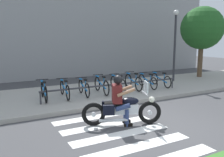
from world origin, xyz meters
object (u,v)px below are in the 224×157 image
(street_lamp, at_px, (175,39))
(tree_near_rack, at_px, (202,28))
(bicycle_1, at_px, (65,89))
(bicycle_2, at_px, (84,87))
(bicycle_4, at_px, (118,84))
(bicycle_3, at_px, (102,85))
(bicycle_0, at_px, (44,91))
(bicycle_6, at_px, (147,81))
(bicycle_5, at_px, (133,82))
(rider, at_px, (120,96))
(motorcycle, at_px, (122,109))
(bicycle_7, at_px, (161,80))
(bike_rack, at_px, (116,85))

(street_lamp, relative_size, tree_near_rack, 0.91)
(bicycle_1, xyz_separation_m, bicycle_2, (0.82, -0.00, -0.01))
(bicycle_4, bearing_deg, bicycle_3, -179.99)
(bicycle_0, xyz_separation_m, bicycle_3, (2.45, -0.00, 0.01))
(bicycle_6, bearing_deg, street_lamp, 19.67)
(bicycle_5, bearing_deg, rider, -128.59)
(motorcycle, relative_size, tree_near_rack, 0.50)
(bicycle_6, bearing_deg, bicycle_0, -179.99)
(motorcycle, relative_size, bicycle_5, 1.31)
(bicycle_2, distance_m, bicycle_6, 3.26)
(bicycle_7, height_order, tree_near_rack, tree_near_rack)
(motorcycle, bearing_deg, bicycle_1, 101.14)
(motorcycle, height_order, bike_rack, motorcycle)
(rider, relative_size, bicycle_7, 0.87)
(bicycle_3, relative_size, bicycle_7, 1.03)
(bicycle_0, distance_m, bicycle_6, 4.90)
(motorcycle, height_order, street_lamp, street_lamp)
(motorcycle, bearing_deg, tree_near_rack, 29.02)
(bicycle_2, height_order, bicycle_5, bicycle_5)
(bicycle_0, xyz_separation_m, bicycle_5, (4.08, -0.00, 0.02))
(motorcycle, xyz_separation_m, bicycle_0, (-1.48, 3.37, 0.03))
(motorcycle, bearing_deg, bicycle_4, 62.16)
(bicycle_2, distance_m, bicycle_4, 1.63)
(bicycle_2, distance_m, bicycle_5, 2.45)
(bicycle_2, xyz_separation_m, bicycle_5, (2.45, -0.00, 0.03))
(bicycle_5, xyz_separation_m, bike_rack, (-1.22, -0.55, 0.06))
(motorcycle, distance_m, bicycle_4, 3.82)
(rider, xyz_separation_m, bicycle_5, (2.67, 3.34, -0.33))
(bicycle_6, bearing_deg, bicycle_3, -179.97)
(bicycle_5, bearing_deg, bicycle_3, 179.98)
(bicycle_6, relative_size, street_lamp, 0.42)
(rider, relative_size, bicycle_2, 0.94)
(rider, relative_size, bicycle_5, 0.87)
(bicycle_6, distance_m, street_lamp, 3.28)
(bicycle_1, height_order, bicycle_7, bicycle_1)
(rider, bearing_deg, tree_near_rack, 28.66)
(rider, relative_size, bicycle_0, 0.88)
(bicycle_6, relative_size, bicycle_7, 1.00)
(motorcycle, distance_m, bicycle_3, 3.51)
(motorcycle, bearing_deg, bicycle_6, 44.68)
(bicycle_0, distance_m, tree_near_rack, 10.29)
(motorcycle, relative_size, bicycle_7, 1.30)
(street_lamp, bearing_deg, bicycle_0, -173.17)
(bicycle_0, bearing_deg, bicycle_3, -0.00)
(bicycle_0, bearing_deg, bicycle_2, 0.02)
(bicycle_5, relative_size, bike_rack, 0.27)
(bicycle_3, distance_m, bike_rack, 0.69)
(bicycle_7, relative_size, tree_near_rack, 0.38)
(bicycle_1, relative_size, tree_near_rack, 0.38)
(rider, distance_m, bicycle_1, 3.41)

